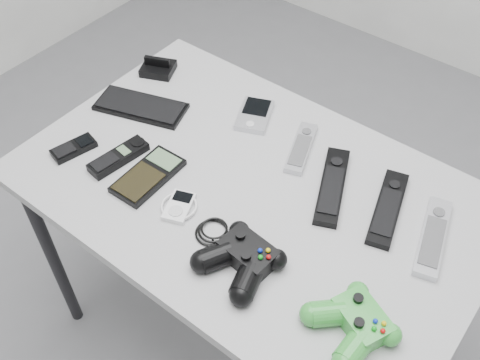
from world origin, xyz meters
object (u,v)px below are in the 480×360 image
Objects in this scene: remote_silver_a at (301,147)px; remote_black_a at (332,185)px; controller_green at (355,322)px; pda_keyboard at (141,106)px; calculator at (148,175)px; remote_silver_b at (433,236)px; cordless_handset at (118,157)px; controller_black at (243,257)px; pda at (254,115)px; mp3_player at (179,206)px; mobile_phone at (74,148)px; desk at (251,204)px; remote_black_b at (388,208)px.

remote_silver_a is 0.75× the size of remote_black_a.
pda_keyboard is at bearing -171.24° from controller_green.
calculator is at bearing -160.02° from controller_green.
remote_silver_a is 0.99× the size of calculator.
remote_silver_b is (0.24, 0.01, -0.00)m from remote_black_a.
controller_black is at bearing 0.67° from cordless_handset.
controller_green is (0.51, -0.37, 0.02)m from pda.
mp3_player is (0.05, -0.35, -0.00)m from pda.
mobile_phone is (-0.02, -0.21, 0.00)m from pda_keyboard.
pda_keyboard is (-0.40, 0.04, 0.07)m from desk.
pda is at bearing 154.81° from remote_black_b.
mp3_player is at bearing -128.95° from remote_silver_a.
pda_keyboard is 1.03× the size of remote_black_a.
remote_silver_a is 1.06× the size of controller_green.
calculator reaches higher than pda_keyboard.
remote_black_b reaches higher than pda_keyboard.
controller_black is (0.09, -0.35, 0.02)m from remote_silver_a.
desk is 3.97× the size of controller_black.
desk is 0.42m from remote_silver_b.
pda_keyboard is at bearing 161.96° from controller_black.
controller_black reaches higher than mp3_player.
remote_black_b is 1.44× the size of cordless_handset.
cordless_handset is at bearing 152.87° from mp3_player.
pda is at bearing 125.15° from desk.
pda is at bearing 151.07° from remote_silver_a.
remote_silver_b is at bearing -12.94° from pda_keyboard.
controller_green is at bearing -23.17° from mp3_player.
controller_green reaches higher than mobile_phone.
remote_black_b is at bearing 158.23° from remote_silver_b.
remote_silver_a reaches higher than calculator.
remote_silver_b is 0.29m from controller_green.
remote_black_a is (0.55, 0.07, 0.00)m from pda_keyboard.
cordless_handset is 0.93× the size of controller_green.
controller_green reaches higher than pda.
pda_keyboard is at bearing 127.06° from mp3_player.
pda_keyboard is 0.79m from controller_green.
pda_keyboard is 1.35× the size of calculator.
remote_black_a is at bearing -40.14° from pda.
mp3_player is at bearing 176.79° from controller_black.
calculator is at bearing -124.95° from pda.
remote_silver_b reaches higher than mp3_player.
cordless_handset is at bearing -172.30° from remote_black_b.
pda is 0.46× the size of controller_black.
remote_silver_b reaches higher than pda_keyboard.
remote_black_a is 2.16× the size of mobile_phone.
remote_black_b is at bearing -28.93° from remote_silver_a.
pda reaches higher than mobile_phone.
remote_silver_a is at bearing 130.24° from remote_black_a.
mobile_phone is 0.61× the size of calculator.
remote_silver_a is 0.44m from cordless_handset.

